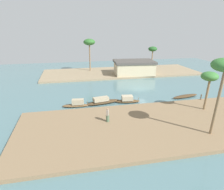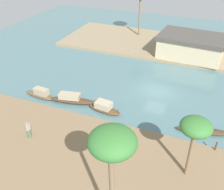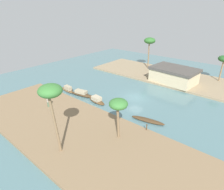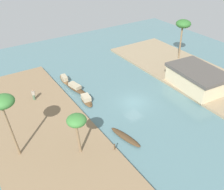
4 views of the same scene
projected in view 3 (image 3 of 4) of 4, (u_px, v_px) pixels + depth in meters
name	position (u px, v px, depth m)	size (l,w,h in m)	color
river_water	(136.00, 97.00, 35.05)	(67.52, 67.52, 0.00)	slate
riverbank_left	(76.00, 132.00, 24.86)	(38.55, 12.92, 0.40)	#846B4C
riverbank_right	(169.00, 77.00, 45.08)	(38.55, 12.92, 0.40)	#937F60
sampan_foreground	(97.00, 100.00, 33.03)	(3.85, 1.66, 1.10)	brown
sampan_with_red_awning	(82.00, 94.00, 35.43)	(5.47, 2.17, 1.11)	#47331E
sampan_midstream	(148.00, 120.00, 27.43)	(5.10, 1.93, 0.45)	#47331E
sampan_near_left_bank	(68.00, 89.00, 37.44)	(4.02, 1.33, 1.18)	brown
person_on_near_bank	(48.00, 103.00, 30.64)	(0.53, 0.53, 1.70)	#4C664C
mooring_post	(147.00, 127.00, 24.79)	(0.14, 0.14, 0.87)	#4C3823
palm_tree_left_near	(51.00, 93.00, 18.25)	(2.39, 2.39, 8.10)	#7F6647
palm_tree_left_far	(118.00, 105.00, 21.63)	(2.22, 2.22, 5.32)	#7F6647
palm_tree_right_tall	(150.00, 41.00, 48.27)	(2.89, 2.89, 7.98)	#7F6647
palm_tree_right_short	(224.00, 59.00, 39.91)	(2.43, 2.43, 5.66)	#7F6647
riverside_building	(174.00, 75.00, 40.60)	(9.91, 7.13, 3.21)	beige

